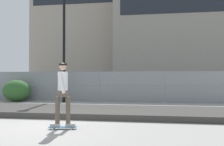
{
  "coord_description": "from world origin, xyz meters",
  "views": [
    {
      "loc": [
        3.28,
        -7.15,
        1.51
      ],
      "look_at": [
        1.33,
        4.96,
        1.7
      ],
      "focal_mm": 40.65,
      "sensor_mm": 36.0,
      "label": 1
    }
  ],
  "objects": [
    {
      "name": "ground_plane",
      "position": [
        0.0,
        0.0,
        0.0
      ],
      "size": [
        120.0,
        120.0,
        0.0
      ],
      "primitive_type": "plane",
      "color": "gray"
    },
    {
      "name": "parked_car_near",
      "position": [
        -4.63,
        11.74,
        0.84
      ],
      "size": [
        4.46,
        2.07,
        1.66
      ],
      "color": "maroon",
      "rests_on": "ground_plane"
    },
    {
      "name": "parked_car_far",
      "position": [
        7.57,
        11.41,
        0.84
      ],
      "size": [
        4.56,
        2.27,
        1.66
      ],
      "color": "#566B4C",
      "rests_on": "ground_plane"
    },
    {
      "name": "skater",
      "position": [
        0.7,
        -0.11,
        1.13
      ],
      "size": [
        0.73,
        0.61,
        1.85
      ],
      "color": "#B2ADA8",
      "rests_on": "skateboard"
    },
    {
      "name": "parked_car_mid",
      "position": [
        1.07,
        11.6,
        0.84
      ],
      "size": [
        4.41,
        1.96,
        1.66
      ],
      "color": "black",
      "rests_on": "ground_plane"
    },
    {
      "name": "office_block",
      "position": [
        11.88,
        37.81,
        10.04
      ],
      "size": [
        29.65,
        11.33,
        20.07
      ],
      "color": "gray",
      "rests_on": "ground_plane"
    },
    {
      "name": "shrub_left",
      "position": [
        -5.06,
        7.41,
        0.66
      ],
      "size": [
        1.71,
        1.4,
        1.32
      ],
      "color": "#2D5B28",
      "rests_on": "ground_plane"
    },
    {
      "name": "chain_fence",
      "position": [
        -0.0,
        8.19,
        0.93
      ],
      "size": [
        16.28,
        0.06,
        1.85
      ],
      "color": "gray",
      "rests_on": "ground_plane"
    },
    {
      "name": "gravel_berm",
      "position": [
        0.0,
        2.94,
        0.11
      ],
      "size": [
        13.12,
        3.08,
        0.22
      ],
      "primitive_type": "cube",
      "color": "#3D3A38",
      "rests_on": "ground_plane"
    },
    {
      "name": "skateboard",
      "position": [
        0.7,
        -0.11,
        0.06
      ],
      "size": [
        0.82,
        0.34,
        0.07
      ],
      "color": "#2D608C",
      "rests_on": "ground_plane"
    },
    {
      "name": "street_lamp",
      "position": [
        -2.0,
        7.41,
        4.45
      ],
      "size": [
        0.44,
        0.44,
        7.22
      ],
      "color": "black",
      "rests_on": "ground_plane"
    },
    {
      "name": "library_building",
      "position": [
        -9.57,
        42.23,
        12.78
      ],
      "size": [
        19.28,
        11.8,
        25.56
      ],
      "color": "#9E9384",
      "rests_on": "ground_plane"
    }
  ]
}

